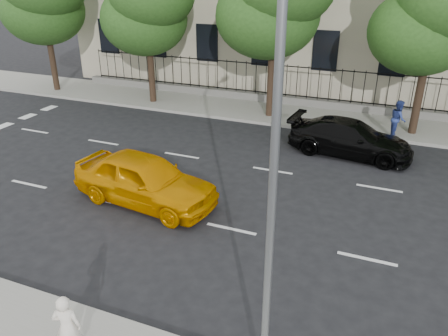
# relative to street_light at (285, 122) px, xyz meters

# --- Properties ---
(ground) EXTENTS (120.00, 120.00, 0.00)m
(ground) POSITION_rel_street_light_xyz_m (-2.50, 1.77, -5.15)
(ground) COLOR black
(ground) RESTS_ON ground
(far_sidewalk) EXTENTS (60.00, 4.00, 0.15)m
(far_sidewalk) POSITION_rel_street_light_xyz_m (-2.50, 15.77, -5.07)
(far_sidewalk) COLOR gray
(far_sidewalk) RESTS_ON ground
(lane_markings) EXTENTS (49.60, 4.62, 0.01)m
(lane_markings) POSITION_rel_street_light_xyz_m (-2.50, 6.52, -5.14)
(lane_markings) COLOR silver
(lane_markings) RESTS_ON ground
(iron_fence) EXTENTS (30.00, 0.50, 2.20)m
(iron_fence) POSITION_rel_street_light_xyz_m (-2.50, 17.47, -4.50)
(iron_fence) COLOR slate
(iron_fence) RESTS_ON far_sidewalk
(street_light) EXTENTS (0.25, 3.32, 8.05)m
(street_light) POSITION_rel_street_light_xyz_m (0.00, 0.00, 0.00)
(street_light) COLOR slate
(street_light) RESTS_ON near_sidewalk
(tree_d) EXTENTS (5.34, 4.94, 8.84)m
(tree_d) POSITION_rel_street_light_xyz_m (2.54, 15.13, 0.69)
(tree_d) COLOR #382619
(tree_d) RESTS_ON far_sidewalk
(yellow_taxi) EXTENTS (5.26, 2.64, 1.72)m
(yellow_taxi) POSITION_rel_street_light_xyz_m (-5.79, 4.75, -4.29)
(yellow_taxi) COLOR orange
(yellow_taxi) RESTS_ON ground
(black_sedan) EXTENTS (5.29, 2.55, 1.48)m
(black_sedan) POSITION_rel_street_light_xyz_m (0.03, 11.54, -4.41)
(black_sedan) COLOR black
(black_sedan) RESTS_ON ground
(woman_near) EXTENTS (0.65, 0.55, 1.50)m
(woman_near) POSITION_rel_street_light_xyz_m (-3.74, -1.49, -4.25)
(woman_near) COLOR white
(woman_near) RESTS_ON near_sidewalk
(pedestrian_far) EXTENTS (0.80, 0.94, 1.70)m
(pedestrian_far) POSITION_rel_street_light_xyz_m (1.79, 14.17, -4.15)
(pedestrian_far) COLOR navy
(pedestrian_far) RESTS_ON far_sidewalk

